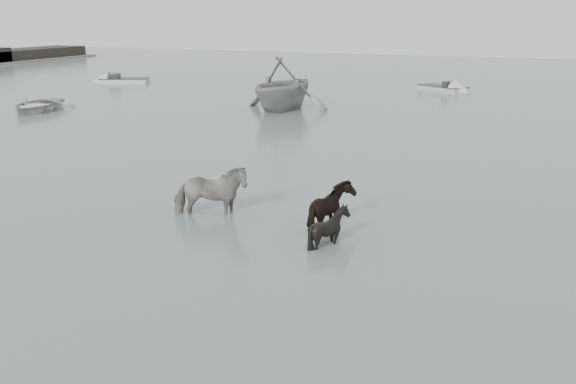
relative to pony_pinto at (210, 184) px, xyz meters
The scene contains 8 objects.
ground 2.21m from the pony_pinto, 33.66° to the right, with size 140.00×140.00×0.00m, color #546460.
pony_pinto is the anchor object (origin of this frame).
pony_dark 3.54m from the pony_pinto, ahead, with size 1.45×1.24×1.47m, color black.
pony_black 3.97m from the pony_pinto, 14.13° to the right, with size 0.98×1.10×1.21m, color black.
rowboat_lead 22.89m from the pony_pinto, 144.66° to the left, with size 3.14×4.40×0.91m, color #B9B9B4.
rowboat_trail 19.99m from the pony_pinto, 106.99° to the left, with size 5.20×6.02×3.17m, color gray.
skiff_outer 35.79m from the pony_pinto, 130.10° to the left, with size 5.18×1.60×0.75m, color beige, non-canonical shape.
skiff_mid 31.66m from the pony_pinto, 87.75° to the left, with size 4.89×1.60×0.75m, color #A9ACA9, non-canonical shape.
Camera 1 is at (6.90, -13.94, 5.55)m, focal length 40.00 mm.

